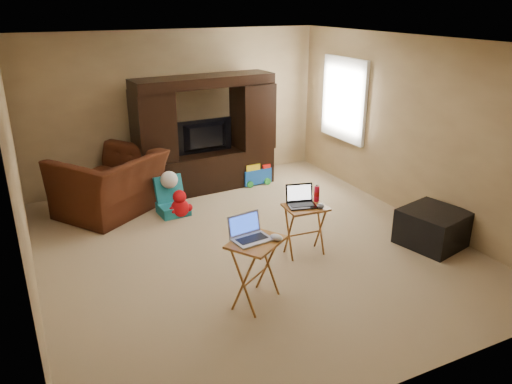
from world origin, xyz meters
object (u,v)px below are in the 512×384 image
television (207,137)px  tray_table_left (256,272)px  ottoman (433,228)px  laptop_left (252,229)px  tray_table_right (305,230)px  entertainment_center (206,134)px  laptop_right (302,197)px  push_toy (255,173)px  mouse_right (321,206)px  child_rocker (173,196)px  plush_toy (180,203)px  mouse_left (276,237)px  recliner (110,184)px  water_bottle (317,194)px

television → tray_table_left: television is taller
ottoman → laptop_left: size_ratio=1.93×
ottoman → tray_table_right: 1.67m
entertainment_center → laptop_right: (0.21, -2.65, -0.17)m
laptop_right → entertainment_center: bearing=108.8°
push_toy → tray_table_left: bearing=-119.2°
tray_table_left → mouse_right: size_ratio=5.48×
child_rocker → mouse_right: bearing=-62.3°
push_toy → laptop_right: 2.64m
tray_table_left → laptop_left: size_ratio=1.91×
plush_toy → mouse_left: mouse_left is taller
entertainment_center → television: size_ratio=2.41×
recliner → plush_toy: (0.85, -0.58, -0.24)m
recliner → tray_table_left: (0.87, -3.01, -0.09)m
mouse_left → water_bottle: size_ratio=0.73×
ottoman → water_bottle: (-1.40, 0.57, 0.50)m
television → laptop_right: television is taller
ottoman → tray_table_left: 2.60m
entertainment_center → plush_toy: entertainment_center is taller
ottoman → mouse_right: mouse_right is taller
tray_table_right → ottoman: bearing=-12.8°
laptop_right → water_bottle: bearing=28.2°
entertainment_center → laptop_left: bearing=-106.6°
entertainment_center → laptop_right: 2.66m
water_bottle → entertainment_center: bearing=99.9°
tray_table_right → water_bottle: 0.47m
mouse_right → water_bottle: (0.07, 0.20, 0.07)m
child_rocker → tray_table_right: size_ratio=0.87×
entertainment_center → recliner: entertainment_center is taller
recliner → plush_toy: bearing=111.0°
ottoman → recliner: bearing=140.8°
tray_table_left → laptop_left: bearing=102.0°
tray_table_left → laptop_left: laptop_left is taller
entertainment_center → push_toy: entertainment_center is taller
entertainment_center → television: bearing=-93.5°
recliner → mouse_left: size_ratio=9.54×
child_rocker → tray_table_left: 2.57m
tray_table_left → water_bottle: bearing=-0.3°
television → mouse_left: size_ratio=6.53×
push_toy → water_bottle: 2.53m
child_rocker → water_bottle: 2.26m
recliner → laptop_left: bearing=71.0°
child_rocker → plush_toy: child_rocker is taller
laptop_left → water_bottle: laptop_left is taller
television → ottoman: (1.85, -3.11, -0.65)m
television → mouse_left: 3.42m
mouse_left → mouse_right: (0.93, 0.64, -0.07)m
child_rocker → push_toy: (1.64, 0.64, -0.08)m
laptop_left → recliner: bearing=98.3°
entertainment_center → television: 0.06m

